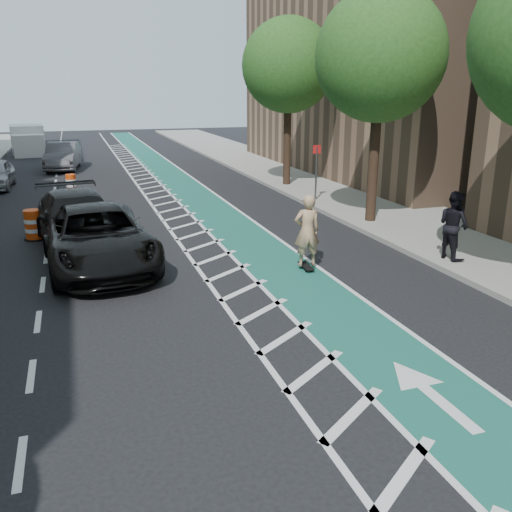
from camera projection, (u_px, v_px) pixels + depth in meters
name	position (u px, v px, depth m)	size (l,w,h in m)	color
ground	(212.00, 349.00, 10.30)	(120.00, 120.00, 0.00)	black
bike_lane	(225.00, 221.00, 20.27)	(2.00, 90.00, 0.01)	#18544A
buffer_strip	(185.00, 224.00, 19.81)	(1.40, 90.00, 0.01)	silver
sidewalk_right	(378.00, 208.00, 22.21)	(5.00, 90.00, 0.15)	gray
curb_right	(323.00, 212.00, 21.47)	(0.12, 90.00, 0.16)	gray
building_right_far	(421.00, 2.00, 30.91)	(14.00, 22.00, 19.00)	#84664C
tree_r_c	(378.00, 57.00, 18.23)	(4.20, 4.20, 7.90)	#382619
tree_r_d	(290.00, 66.00, 25.48)	(4.20, 4.20, 7.90)	#382619
sign_post	(316.00, 172.00, 23.07)	(0.35, 0.08, 2.47)	#4C4C4C
skateboard	(306.00, 266.00, 14.85)	(0.31, 0.83, 0.11)	black
skateboarder	(307.00, 231.00, 14.55)	(0.71, 0.47, 1.96)	tan
suv_near	(97.00, 237.00, 14.93)	(2.74, 5.94, 1.65)	black
suv_far	(78.00, 220.00, 16.77)	(2.36, 5.80, 1.68)	black
car_grey	(63.00, 156.00, 33.05)	(1.71, 4.91, 1.62)	#5B5B60
pedestrian	(454.00, 225.00, 15.05)	(0.93, 0.73, 1.92)	black
box_truck	(28.00, 141.00, 40.84)	(2.65, 5.23, 2.11)	white
barrel_a	(74.00, 250.00, 15.21)	(0.62, 0.62, 0.84)	#FF5E0D
barrel_b	(34.00, 226.00, 17.68)	(0.72, 0.72, 0.99)	#E0410B
barrel_c	(71.00, 183.00, 26.12)	(0.60, 0.60, 0.81)	#E3430B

